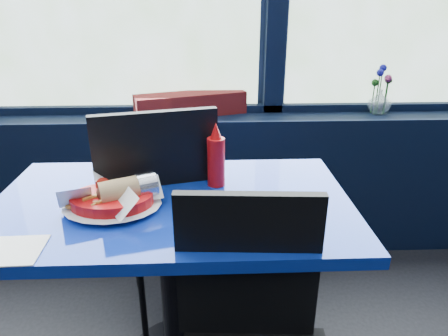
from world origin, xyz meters
TOP-DOWN VIEW (x-y plane):
  - window_sill at (0.00, 2.87)m, footprint 5.00×0.26m
  - near_table at (0.30, 2.00)m, footprint 1.20×0.70m
  - chair_near_back at (0.27, 2.25)m, footprint 0.56×0.56m
  - planter_box at (0.33, 2.89)m, footprint 0.60×0.32m
  - flower_vase at (1.35, 2.88)m, footprint 0.16×0.17m
  - food_basket at (0.12, 1.95)m, footprint 0.29×0.27m
  - ketchup_bottle at (0.45, 2.12)m, footprint 0.06×0.06m
  - soda_cup at (0.36, 2.22)m, footprint 0.08×0.08m
  - napkin at (-0.10, 1.72)m, footprint 0.15×0.15m

SIDE VIEW (x-z plane):
  - window_sill at x=0.00m, z-range 0.00..0.80m
  - near_table at x=0.30m, z-range 0.19..0.94m
  - chair_near_back at x=0.27m, z-range 0.08..1.10m
  - napkin at x=-0.10m, z-range 0.75..0.75m
  - food_basket at x=0.12m, z-range 0.74..0.84m
  - soda_cup at x=0.36m, z-range 0.69..0.94m
  - ketchup_bottle at x=0.45m, z-range 0.74..0.97m
  - planter_box at x=0.33m, z-range 0.80..0.92m
  - flower_vase at x=1.35m, z-range 0.75..1.01m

